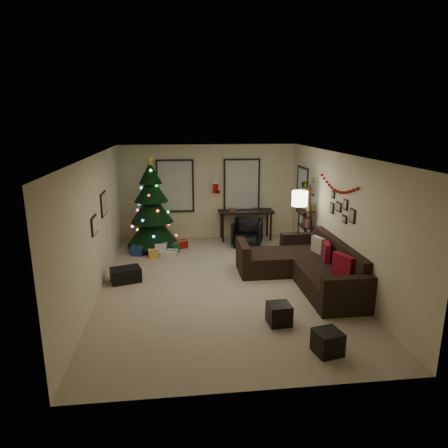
{
  "coord_description": "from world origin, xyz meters",
  "views": [
    {
      "loc": [
        -0.9,
        -7.87,
        3.36
      ],
      "look_at": [
        0.1,
        0.6,
        1.15
      ],
      "focal_mm": 32.27,
      "sensor_mm": 36.0,
      "label": 1
    }
  ],
  "objects_px": {
    "bookshelf": "(307,221)",
    "christmas_tree": "(152,211)",
    "desk": "(246,214)",
    "sofa": "(307,268)",
    "desk_chair": "(247,233)"
  },
  "relations": [
    {
      "from": "christmas_tree",
      "to": "desk_chair",
      "type": "relative_size",
      "value": 3.41
    },
    {
      "from": "sofa",
      "to": "desk",
      "type": "xyz_separation_m",
      "value": [
        -0.77,
        3.27,
        0.44
      ]
    },
    {
      "from": "christmas_tree",
      "to": "bookshelf",
      "type": "distance_m",
      "value": 4.02
    },
    {
      "from": "desk_chair",
      "to": "bookshelf",
      "type": "height_order",
      "value": "bookshelf"
    },
    {
      "from": "desk",
      "to": "sofa",
      "type": "bearing_deg",
      "value": -76.77
    },
    {
      "from": "christmas_tree",
      "to": "desk",
      "type": "xyz_separation_m",
      "value": [
        2.62,
        0.61,
        -0.3
      ]
    },
    {
      "from": "christmas_tree",
      "to": "sofa",
      "type": "height_order",
      "value": "christmas_tree"
    },
    {
      "from": "desk",
      "to": "desk_chair",
      "type": "xyz_separation_m",
      "value": [
        -0.07,
        -0.65,
        -0.38
      ]
    },
    {
      "from": "sofa",
      "to": "desk_chair",
      "type": "height_order",
      "value": "sofa"
    },
    {
      "from": "bookshelf",
      "to": "christmas_tree",
      "type": "bearing_deg",
      "value": 164.84
    },
    {
      "from": "sofa",
      "to": "bookshelf",
      "type": "relative_size",
      "value": 1.61
    },
    {
      "from": "desk_chair",
      "to": "sofa",
      "type": "bearing_deg",
      "value": -55.32
    },
    {
      "from": "desk",
      "to": "christmas_tree",
      "type": "bearing_deg",
      "value": -166.85
    },
    {
      "from": "desk",
      "to": "bookshelf",
      "type": "distance_m",
      "value": 2.09
    },
    {
      "from": "christmas_tree",
      "to": "desk_chair",
      "type": "height_order",
      "value": "christmas_tree"
    }
  ]
}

